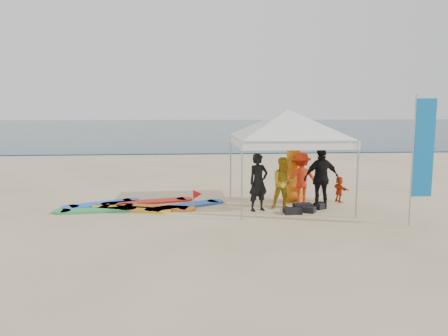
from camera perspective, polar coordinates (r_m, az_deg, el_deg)
name	(u,v)px	position (r m, az deg, el deg)	size (l,w,h in m)	color
ground	(209,225)	(11.89, -1.94, -7.49)	(120.00, 120.00, 0.00)	beige
ocean	(192,127)	(71.52, -4.20, 5.36)	(160.00, 84.00, 0.08)	#0C2633
shoreline_foam	(197,154)	(29.82, -3.58, 1.80)	(160.00, 1.20, 0.01)	silver
person_black_a	(258,182)	(13.39, 4.51, -1.87)	(0.65, 0.42, 1.77)	black
person_yellow	(284,183)	(13.77, 7.81, -1.98)	(0.79, 0.61, 1.62)	gold
person_orange_a	(301,178)	(14.51, 10.05, -1.34)	(1.10, 0.63, 1.71)	red
person_black_b	(321,178)	(13.94, 12.60, -1.29)	(1.14, 0.48, 1.95)	black
person_orange_b	(293,174)	(14.85, 9.05, -0.84)	(0.91, 0.59, 1.85)	orange
person_seated	(339,189)	(15.18, 14.82, -2.70)	(0.80, 0.26, 0.86)	red
canopy_tent	(288,110)	(13.95, 8.40, 7.53)	(4.69, 4.69, 3.54)	#A5A5A8
feather_flag	(423,150)	(12.64, 24.52, 2.20)	(0.59, 0.04, 3.49)	#A5A5A8
marker_pennant	(198,194)	(13.54, -3.48, -3.45)	(0.28, 0.28, 0.64)	#A5A5A8
gear_pile	(304,208)	(13.62, 10.38, -5.21)	(1.49, 0.96, 0.22)	black
surfboard_spread	(138,206)	(14.24, -11.16, -4.91)	(4.87, 2.18, 0.07)	blue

